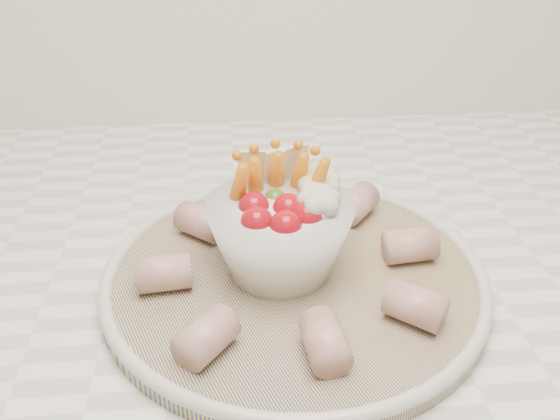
{
  "coord_description": "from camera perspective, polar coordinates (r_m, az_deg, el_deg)",
  "views": [
    {
      "loc": [
        -0.23,
        0.93,
        1.27
      ],
      "look_at": [
        -0.19,
        1.38,
        1.0
      ],
      "focal_mm": 40.0,
      "sensor_mm": 36.0,
      "label": 1
    }
  ],
  "objects": [
    {
      "name": "veggie_bowl",
      "position": [
        0.54,
        0.17,
        -1.8
      ],
      "size": [
        0.13,
        0.13,
        0.1
      ],
      "color": "white",
      "rests_on": "serving_platter"
    },
    {
      "name": "serving_platter",
      "position": [
        0.56,
        1.34,
        -6.08
      ],
      "size": [
        0.44,
        0.44,
        0.02
      ],
      "color": "navy",
      "rests_on": "kitchen_counter"
    },
    {
      "name": "cured_meat_rolls",
      "position": [
        0.54,
        1.26,
        -4.43
      ],
      "size": [
        0.27,
        0.27,
        0.03
      ],
      "color": "#A6514B",
      "rests_on": "serving_platter"
    }
  ]
}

